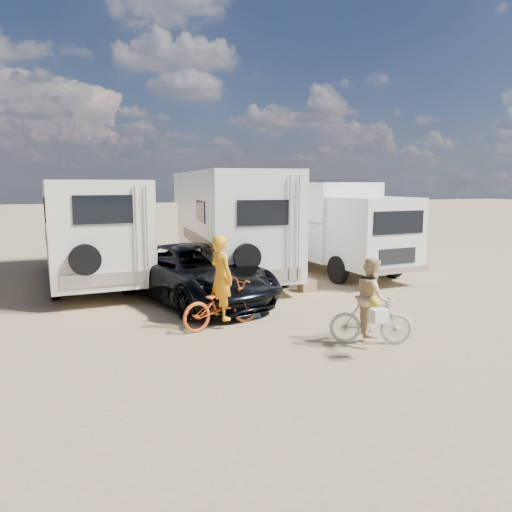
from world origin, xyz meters
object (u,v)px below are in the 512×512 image
object	(u,v)px
dark_suv	(195,273)
rider_woman	(372,306)
bike_woman	(371,320)
rider_man	(221,286)
rv_main	(228,224)
bike_man	(222,304)
bike_parked	(387,259)
rv_left	(89,231)
crate	(307,285)
cooler	(247,309)
box_truck	(330,227)

from	to	relation	value
dark_suv	rider_woman	distance (m)	5.23
bike_woman	rider_woman	bearing A→B (deg)	0.00
rider_man	rider_woman	world-z (taller)	rider_man
rv_main	rider_man	bearing A→B (deg)	-104.48
bike_man	bike_parked	size ratio (longest dim) A/B	1.05
rv_left	rider_woman	distance (m)	9.94
rv_main	crate	world-z (taller)	rv_main
bike_woman	crate	xyz separation A→B (m)	(0.69, 4.75, -0.31)
rider_woman	crate	bearing A→B (deg)	13.55
rv_main	cooler	bearing A→B (deg)	-98.63
bike_parked	rider_woman	bearing A→B (deg)	149.67
rider_woman	bike_parked	size ratio (longest dim) A/B	0.83
rider_woman	rv_left	bearing A→B (deg)	54.47
bike_woman	bike_parked	xyz separation A→B (m)	(4.52, 6.62, 0.00)
rv_left	box_truck	distance (m)	8.19
bike_man	cooler	xyz separation A→B (m)	(0.73, 0.57, -0.30)
box_truck	crate	world-z (taller)	box_truck
crate	box_truck	bearing A→B (deg)	54.53
bike_woman	rider_man	xyz separation A→B (m)	(-2.52, 1.99, 0.44)
dark_suv	crate	world-z (taller)	dark_suv
box_truck	rider_man	world-z (taller)	box_truck
rider_man	crate	bearing A→B (deg)	-69.61
bike_man	rider_man	bearing A→B (deg)	-20.26
bike_man	rv_left	bearing A→B (deg)	3.67
cooler	crate	xyz separation A→B (m)	(2.48, 2.18, -0.04)
bike_man	bike_woman	size ratio (longest dim) A/B	1.21
bike_man	rider_man	xyz separation A→B (m)	(0.00, 0.00, 0.41)
cooler	crate	distance (m)	3.30
rv_main	box_truck	world-z (taller)	rv_main
box_truck	bike_woman	xyz separation A→B (m)	(-2.83, -7.75, -1.09)
rv_left	rider_man	distance (m)	6.99
bike_man	rider_man	distance (m)	0.41
box_truck	dark_suv	world-z (taller)	box_truck
rv_left	bike_man	xyz separation A→B (m)	(2.82, -6.35, -1.09)
box_truck	bike_parked	world-z (taller)	box_truck
cooler	rider_man	bearing A→B (deg)	-156.17
bike_man	rider_man	size ratio (longest dim) A/B	1.05
rider_woman	crate	world-z (taller)	rider_woman
box_truck	rv_left	bearing A→B (deg)	167.98
rv_left	crate	size ratio (longest dim) A/B	18.96
bike_parked	bike_man	bearing A→B (deg)	127.34
rider_woman	rv_main	bearing A→B (deg)	28.16
dark_suv	bike_parked	size ratio (longest dim) A/B	2.95
rv_main	bike_woman	world-z (taller)	rv_main
dark_suv	crate	size ratio (longest dim) A/B	12.72
rv_left	bike_parked	bearing A→B (deg)	-16.32
rv_left	rv_main	bearing A→B (deg)	-11.58
rider_man	rv_left	bearing A→B (deg)	3.67
rider_man	bike_woman	bearing A→B (deg)	-148.59
rv_main	bike_parked	xyz separation A→B (m)	(5.40, -1.32, -1.26)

